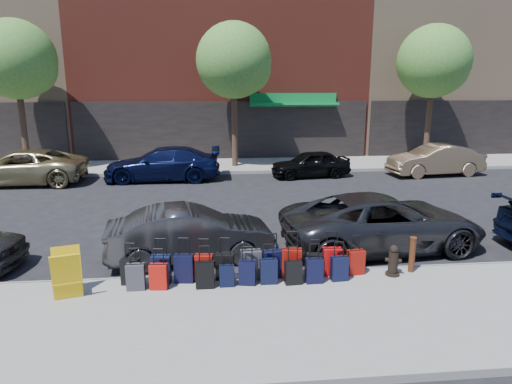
{
  "coord_description": "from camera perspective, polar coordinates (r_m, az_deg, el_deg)",
  "views": [
    {
      "loc": [
        -0.78,
        -14.3,
        4.47
      ],
      "look_at": [
        0.51,
        -1.5,
        1.35
      ],
      "focal_mm": 32.0,
      "sensor_mm": 36.0,
      "label": 1
    }
  ],
  "objects": [
    {
      "name": "fire_hydrant",
      "position": [
        10.98,
        16.78,
        -8.31
      ],
      "size": [
        0.37,
        0.32,
        0.72
      ],
      "rotation": [
        0.0,
        0.0,
        -0.35
      ],
      "color": "black",
      "rests_on": "sidewalk_near"
    },
    {
      "name": "tree_left",
      "position": [
        25.49,
        -27.52,
        14.24
      ],
      "size": [
        3.8,
        3.8,
        7.27
      ],
      "color": "black",
      "rests_on": "sidewalk_far"
    },
    {
      "name": "car_far_1",
      "position": [
        21.6,
        -11.61,
        3.46
      ],
      "size": [
        5.34,
        2.23,
        1.54
      ],
      "primitive_type": "imported",
      "rotation": [
        0.0,
        0.0,
        -1.58
      ],
      "color": "#0C1235",
      "rests_on": "ground"
    },
    {
      "name": "suitcase_back_9",
      "position": [
        10.45,
        10.36,
        -9.37
      ],
      "size": [
        0.39,
        0.24,
        0.89
      ],
      "rotation": [
        0.0,
        0.0,
        0.07
      ],
      "color": "black",
      "rests_on": "sidewalk_near"
    },
    {
      "name": "suitcase_front_9",
      "position": [
        10.68,
        9.46,
        -8.55
      ],
      "size": [
        0.44,
        0.26,
        1.03
      ],
      "rotation": [
        0.0,
        0.0,
        -0.06
      ],
      "color": "#B00B0B",
      "rests_on": "sidewalk_near"
    },
    {
      "name": "suitcase_back_3",
      "position": [
        10.0,
        -6.4,
        -10.24
      ],
      "size": [
        0.39,
        0.23,
        0.93
      ],
      "rotation": [
        0.0,
        0.0,
        0.0
      ],
      "color": "black",
      "rests_on": "sidewalk_near"
    },
    {
      "name": "car_far_3",
      "position": [
        23.97,
        21.48,
        3.74
      ],
      "size": [
        4.71,
        2.03,
        1.51
      ],
      "primitive_type": "imported",
      "rotation": [
        0.0,
        0.0,
        -1.47
      ],
      "color": "#98805D",
      "rests_on": "ground"
    },
    {
      "name": "suitcase_front_4",
      "position": [
        10.34,
        -3.91,
        -9.27
      ],
      "size": [
        0.43,
        0.28,
        0.97
      ],
      "rotation": [
        0.0,
        0.0,
        -0.15
      ],
      "color": "black",
      "rests_on": "sidewalk_near"
    },
    {
      "name": "curb_far",
      "position": [
        22.73,
        -3.68,
        2.43
      ],
      "size": [
        60.0,
        0.08,
        0.15
      ],
      "primitive_type": "cube",
      "color": "gray",
      "rests_on": "ground"
    },
    {
      "name": "suitcase_front_0",
      "position": [
        10.45,
        -15.42,
        -9.56
      ],
      "size": [
        0.42,
        0.28,
        0.94
      ],
      "rotation": [
        0.0,
        0.0,
        -0.19
      ],
      "color": "black",
      "rests_on": "sidewalk_near"
    },
    {
      "name": "suitcase_back_6",
      "position": [
        10.15,
        1.58,
        -9.86
      ],
      "size": [
        0.38,
        0.22,
        0.89
      ],
      "rotation": [
        0.0,
        0.0,
        -0.0
      ],
      "color": "black",
      "rests_on": "sidewalk_near"
    },
    {
      "name": "suitcase_front_1",
      "position": [
        10.37,
        -11.78,
        -9.39
      ],
      "size": [
        0.44,
        0.26,
        1.01
      ],
      "rotation": [
        0.0,
        0.0,
        -0.08
      ],
      "color": "black",
      "rests_on": "sidewalk_near"
    },
    {
      "name": "suitcase_front_5",
      "position": [
        10.33,
        -0.63,
        -9.05
      ],
      "size": [
        0.47,
        0.28,
        1.08
      ],
      "rotation": [
        0.0,
        0.0,
        0.08
      ],
      "color": "#36363B",
      "rests_on": "sidewalk_near"
    },
    {
      "name": "bollard",
      "position": [
        11.26,
        18.95,
        -7.34
      ],
      "size": [
        0.16,
        0.16,
        0.84
      ],
      "color": "#38190C",
      "rests_on": "sidewalk_near"
    },
    {
      "name": "car_far_2",
      "position": [
        22.07,
        6.81,
        3.52
      ],
      "size": [
        3.92,
        1.95,
        1.28
      ],
      "primitive_type": "imported",
      "rotation": [
        0.0,
        0.0,
        -1.45
      ],
      "color": "black",
      "rests_on": "ground"
    },
    {
      "name": "suitcase_back_0",
      "position": [
        10.18,
        -14.81,
        -10.21
      ],
      "size": [
        0.39,
        0.23,
        0.92
      ],
      "rotation": [
        0.0,
        0.0,
        0.01
      ],
      "color": "#38373C",
      "rests_on": "sidewalk_near"
    },
    {
      "name": "suitcase_back_8",
      "position": [
        10.25,
        7.27,
        -9.72
      ],
      "size": [
        0.38,
        0.23,
        0.89
      ],
      "rotation": [
        0.0,
        0.0,
        0.03
      ],
      "color": "black",
      "rests_on": "sidewalk_near"
    },
    {
      "name": "curb_near",
      "position": [
        10.79,
        -1.13,
        -10.43
      ],
      "size": [
        60.0,
        0.08,
        0.15
      ],
      "primitive_type": "cube",
      "color": "gray",
      "rests_on": "ground"
    },
    {
      "name": "car_near_2",
      "position": [
        12.88,
        15.5,
        -3.65
      ],
      "size": [
        5.7,
        3.08,
        1.52
      ],
      "primitive_type": "imported",
      "rotation": [
        0.0,
        0.0,
        1.68
      ],
      "color": "#2E2E30",
      "rests_on": "ground"
    },
    {
      "name": "sidewalk_far",
      "position": [
        24.71,
        -3.86,
        3.33
      ],
      "size": [
        60.0,
        4.0,
        0.15
      ],
      "primitive_type": "cube",
      "color": "gray",
      "rests_on": "ground"
    },
    {
      "name": "sidewalk_near",
      "position": [
        8.99,
        -0.04,
        -15.65
      ],
      "size": [
        60.0,
        4.0,
        0.15
      ],
      "primitive_type": "cube",
      "color": "gray",
      "rests_on": "ground"
    },
    {
      "name": "display_rack",
      "position": [
        10.22,
        -22.56,
        -9.46
      ],
      "size": [
        0.7,
        0.74,
        1.0
      ],
      "rotation": [
        0.0,
        0.0,
        0.26
      ],
      "color": "#E5B50C",
      "rests_on": "sidewalk_near"
    },
    {
      "name": "suitcase_back_1",
      "position": [
        10.1,
        -12.07,
        -10.29
      ],
      "size": [
        0.39,
        0.25,
        0.89
      ],
      "rotation": [
        0.0,
        0.0,
        -0.1
      ],
      "color": "#B3130B",
      "rests_on": "sidewalk_near"
    },
    {
      "name": "suitcase_front_8",
      "position": [
        10.58,
        7.33,
        -9.02
      ],
      "size": [
        0.38,
        0.25,
        0.86
      ],
      "rotation": [
        0.0,
        0.0,
        -0.16
      ],
      "color": "black",
      "rests_on": "sidewalk_near"
    },
    {
      "name": "tree_center",
      "position": [
        23.87,
        -2.43,
        15.85
      ],
      "size": [
        3.8,
        3.8,
        7.27
      ],
      "color": "black",
      "rests_on": "sidewalk_far"
    },
    {
      "name": "suitcase_back_5",
      "position": [
        10.09,
        -1.12,
        -10.05
      ],
      "size": [
        0.39,
        0.27,
        0.86
      ],
      "rotation": [
        0.0,
        0.0,
        -0.18
      ],
      "color": "black",
      "rests_on": "sidewalk_near"
    },
    {
      "name": "suitcase_front_7",
      "position": [
        10.46,
        4.48,
        -8.83
      ],
      "size": [
        0.48,
        0.31,
        1.07
      ],
      "rotation": [
        0.0,
        0.0,
        -0.17
      ],
      "color": "maroon",
      "rests_on": "sidewalk_near"
    },
    {
      "name": "tree_right",
      "position": [
        26.64,
        21.58,
        14.72
      ],
      "size": [
        3.8,
        3.8,
        7.27
      ],
      "color": "black",
      "rests_on": "sidewalk_far"
    },
    {
      "name": "car_near_1",
      "position": [
        11.77,
        -8.11,
        -5.23
      ],
      "size": [
        4.38,
        1.98,
        1.39
      ],
      "primitive_type": "imported",
      "rotation": [
        0.0,
        0.0,
        1.69
      ],
      "color": "#363638",
      "rests_on": "ground"
    },
    {
      "name": "suitcase_back_7",
      "position": [
        10.15,
        4.67,
        -9.97
      ],
      "size": [
        0.37,
        0.23,
        0.86
      ],
      "rotation": [
        0.0,
        0.0,
        0.06
      ],
      "color": "black",
      "rests_on": "sidewalk_near"
    },
    {
      "name": "suitcase_back_4",
      "position": [
        10.04,
        -3.67,
        -10.39
      ],
      "size": [
        0.32,
        0.19,
        0.77
      ],
      "rotation": [
        0.0,
        0.0,
        -0.01
      ],
      "color": "black",
      "rests_on": "sidewalk_near"
    },
    {
      "name": "car_far_0",
      "position": [
        22.89,
        -27.31,
        2.78
      ],
      "size": [
        5.56,
        2.59,
        1.54
      ],
      "primitive_type": "imported",
      "rotation": [
        0.0,
        0.0,
        -1.58
      ],
      "color": "tan",
      "rests_on": "ground"
    },
    {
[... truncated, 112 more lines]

